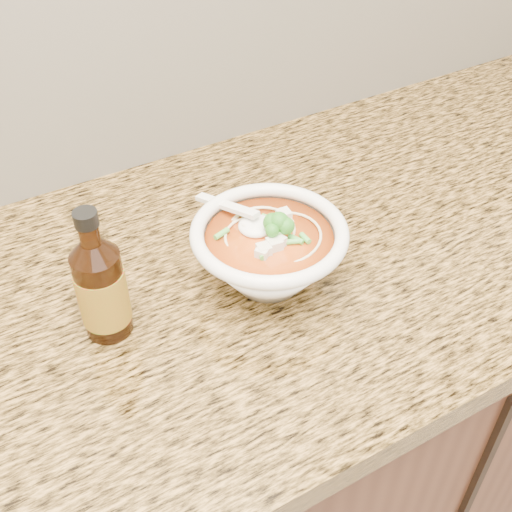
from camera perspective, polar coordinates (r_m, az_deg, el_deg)
cabinet at (r=1.24m, az=-12.87°, el=-21.25°), size 4.00×0.65×0.86m
counter_slab at (r=0.88m, az=-17.27°, el=-7.49°), size 4.00×0.68×0.04m
soup_bowl at (r=0.86m, az=1.14°, el=0.21°), size 0.21×0.23×0.12m
hot_sauce_bottle at (r=0.80m, az=-13.58°, el=-2.82°), size 0.07×0.07×0.19m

